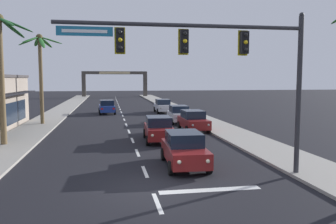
% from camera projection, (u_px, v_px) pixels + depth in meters
% --- Properties ---
extents(ground_plane, '(220.00, 220.00, 0.00)m').
position_uv_depth(ground_plane, '(152.00, 188.00, 13.42)').
color(ground_plane, black).
extents(sidewalk_right, '(3.20, 110.00, 0.14)m').
position_uv_depth(sidewalk_right, '(204.00, 121.00, 34.36)').
color(sidewalk_right, '#9E998E').
rests_on(sidewalk_right, ground).
extents(sidewalk_left, '(3.20, 110.00, 0.14)m').
position_uv_depth(sidewalk_left, '(41.00, 124.00, 31.69)').
color(sidewalk_left, '#9E998E').
rests_on(sidewalk_left, ground).
extents(lane_markings, '(4.28, 87.88, 0.01)m').
position_uv_depth(lane_markings, '(130.00, 123.00, 32.94)').
color(lane_markings, silver).
rests_on(lane_markings, ground).
extents(traffic_signal_mast, '(10.32, 0.41, 7.07)m').
position_uv_depth(traffic_signal_mast, '(223.00, 57.00, 14.13)').
color(traffic_signal_mast, '#2D2D33').
rests_on(traffic_signal_mast, ground).
extents(sedan_lead_at_stop_bar, '(2.07, 4.50, 1.68)m').
position_uv_depth(sedan_lead_at_stop_bar, '(184.00, 149.00, 16.73)').
color(sedan_lead_at_stop_bar, maroon).
rests_on(sedan_lead_at_stop_bar, ground).
extents(sedan_third_in_queue, '(2.10, 4.51, 1.68)m').
position_uv_depth(sedan_third_in_queue, '(159.00, 129.00, 23.53)').
color(sedan_third_in_queue, maroon).
rests_on(sedan_third_in_queue, ground).
extents(sedan_oncoming_far, '(2.13, 4.52, 1.68)m').
position_uv_depth(sedan_oncoming_far, '(107.00, 107.00, 42.00)').
color(sedan_oncoming_far, navy).
rests_on(sedan_oncoming_far, ground).
extents(sedan_parked_nearest_kerb, '(2.02, 4.48, 1.68)m').
position_uv_depth(sedan_parked_nearest_kerb, '(179.00, 114.00, 33.26)').
color(sedan_parked_nearest_kerb, silver).
rests_on(sedan_parked_nearest_kerb, ground).
extents(sedan_parked_mid_kerb, '(2.00, 4.47, 1.68)m').
position_uv_depth(sedan_parked_mid_kerb, '(193.00, 120.00, 28.18)').
color(sedan_parked_mid_kerb, maroon).
rests_on(sedan_parked_mid_kerb, ground).
extents(sedan_parked_far_kerb, '(1.95, 4.45, 1.68)m').
position_uv_depth(sedan_parked_far_kerb, '(163.00, 106.00, 43.40)').
color(sedan_parked_far_kerb, silver).
rests_on(sedan_parked_far_kerb, ground).
extents(palm_left_second, '(3.91, 3.87, 8.25)m').
position_uv_depth(palm_left_second, '(0.00, 56.00, 21.22)').
color(palm_left_second, brown).
rests_on(palm_left_second, ground).
extents(palm_left_third, '(3.94, 3.61, 8.30)m').
position_uv_depth(palm_left_third, '(40.00, 61.00, 31.24)').
color(palm_left_third, brown).
rests_on(palm_left_third, ground).
extents(town_gateway_arch, '(15.30, 0.90, 6.02)m').
position_uv_depth(town_gateway_arch, '(115.00, 80.00, 81.25)').
color(town_gateway_arch, '#423D38').
rests_on(town_gateway_arch, ground).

